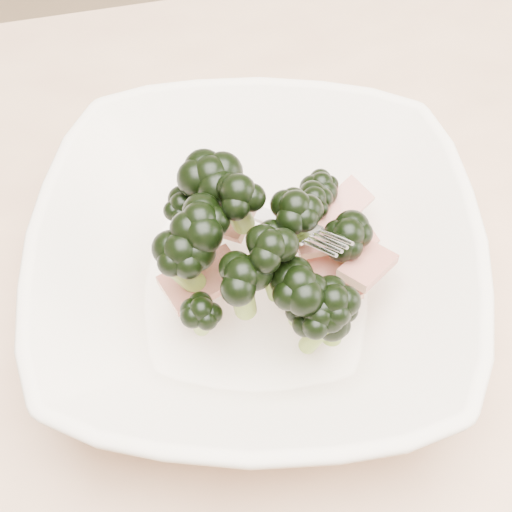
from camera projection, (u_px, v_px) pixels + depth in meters
The scene contains 2 objects.
dining_table at pixel (351, 378), 0.60m from camera, with size 1.20×0.80×0.75m.
broccoli_dish at pixel (257, 264), 0.50m from camera, with size 0.37×0.37×0.13m.
Camera 1 is at (-0.13, -0.22, 1.21)m, focal length 50.00 mm.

